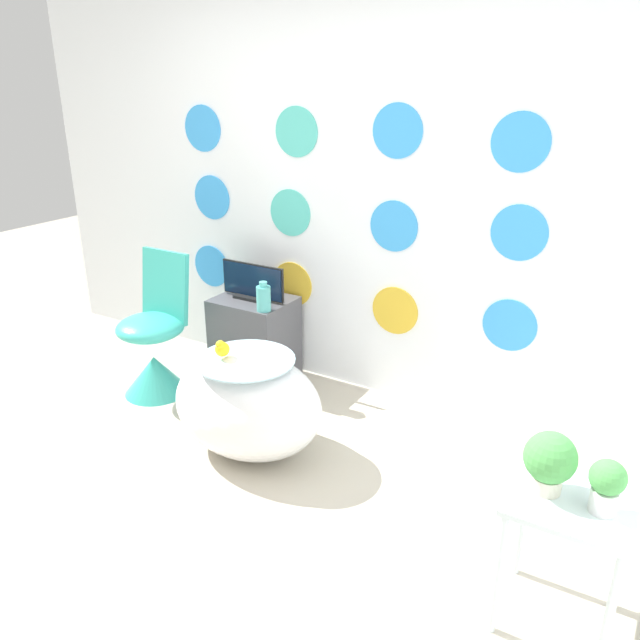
# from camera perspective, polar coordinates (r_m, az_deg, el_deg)

# --- Properties ---
(ground_plane) EXTENTS (12.00, 12.00, 0.00)m
(ground_plane) POSITION_cam_1_polar(r_m,az_deg,el_deg) (3.15, -14.36, -17.68)
(ground_plane) COLOR #BCB29E
(wall_back_dotted) EXTENTS (5.04, 0.05, 2.60)m
(wall_back_dotted) POSITION_cam_1_polar(r_m,az_deg,el_deg) (3.90, 2.32, 11.82)
(wall_back_dotted) COLOR white
(wall_back_dotted) RESTS_ON ground_plane
(bathtub) EXTENTS (0.86, 0.64, 0.57)m
(bathtub) POSITION_cam_1_polar(r_m,az_deg,el_deg) (3.43, -6.63, -7.64)
(bathtub) COLOR white
(bathtub) RESTS_ON ground_plane
(rubber_duck) EXTENTS (0.08, 0.09, 0.09)m
(rubber_duck) POSITION_cam_1_polar(r_m,az_deg,el_deg) (3.31, -8.97, -2.58)
(rubber_duck) COLOR yellow
(rubber_duck) RESTS_ON bathtub
(chair) EXTENTS (0.43, 0.43, 0.92)m
(chair) POSITION_cam_1_polar(r_m,az_deg,el_deg) (4.17, -14.91, -2.71)
(chair) COLOR #38B2A3
(chair) RESTS_ON ground_plane
(tv_cabinet) EXTENTS (0.50, 0.41, 0.56)m
(tv_cabinet) POSITION_cam_1_polar(r_m,az_deg,el_deg) (4.27, -5.98, -1.63)
(tv_cabinet) COLOR #4C4C51
(tv_cabinet) RESTS_ON ground_plane
(tv) EXTENTS (0.48, 0.12, 0.24)m
(tv) POSITION_cam_1_polar(r_m,az_deg,el_deg) (4.14, -6.17, 3.31)
(tv) COLOR black
(tv) RESTS_ON tv_cabinet
(vase) EXTENTS (0.09, 0.09, 0.19)m
(vase) POSITION_cam_1_polar(r_m,az_deg,el_deg) (3.92, -5.18, 2.03)
(vase) COLOR #51B2AD
(vase) RESTS_ON tv_cabinet
(side_table) EXTENTS (0.42, 0.40, 0.56)m
(side_table) POSITION_cam_1_polar(r_m,az_deg,el_deg) (2.52, 21.75, -16.97)
(side_table) COLOR silver
(side_table) RESTS_ON ground_plane
(potted_plant_left) EXTENTS (0.19, 0.19, 0.23)m
(potted_plant_left) POSITION_cam_1_polar(r_m,az_deg,el_deg) (2.40, 20.28, -11.92)
(potted_plant_left) COLOR beige
(potted_plant_left) RESTS_ON side_table
(potted_plant_right) EXTENTS (0.12, 0.12, 0.20)m
(potted_plant_right) POSITION_cam_1_polar(r_m,az_deg,el_deg) (2.38, 24.74, -13.44)
(potted_plant_right) COLOR white
(potted_plant_right) RESTS_ON side_table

